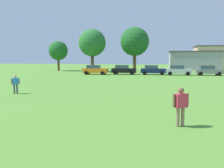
% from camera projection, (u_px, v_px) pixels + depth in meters
% --- Properties ---
extents(ground_plane, '(160.00, 160.00, 0.00)m').
position_uv_depth(ground_plane, '(118.00, 82.00, 30.54)').
color(ground_plane, '#568C33').
extents(adult_bystander, '(0.72, 0.57, 1.74)m').
position_uv_depth(adult_bystander, '(181.00, 103.00, 11.04)').
color(adult_bystander, '#8C7259').
rests_on(adult_bystander, ground).
extents(bystander_near_trees, '(0.56, 0.57, 1.57)m').
position_uv_depth(bystander_near_trees, '(15.00, 83.00, 21.09)').
color(bystander_near_trees, '#4C4C51').
rests_on(bystander_near_trees, ground).
extents(parked_car_orange_0, '(4.30, 2.02, 1.68)m').
position_uv_depth(parked_car_orange_0, '(95.00, 70.00, 44.65)').
color(parked_car_orange_0, orange).
rests_on(parked_car_orange_0, ground).
extents(parked_car_black_1, '(4.30, 2.02, 1.68)m').
position_uv_depth(parked_car_black_1, '(123.00, 70.00, 44.77)').
color(parked_car_black_1, black).
rests_on(parked_car_black_1, ground).
extents(parked_car_navy_2, '(4.30, 2.02, 1.68)m').
position_uv_depth(parked_car_navy_2, '(153.00, 70.00, 43.93)').
color(parked_car_navy_2, '#141E4C').
rests_on(parked_car_navy_2, ground).
extents(parked_car_silver_3, '(4.30, 2.02, 1.68)m').
position_uv_depth(parked_car_silver_3, '(178.00, 70.00, 42.98)').
color(parked_car_silver_3, silver).
rests_on(parked_car_silver_3, ground).
extents(parked_car_gray_4, '(4.30, 2.02, 1.68)m').
position_uv_depth(parked_car_gray_4, '(208.00, 70.00, 42.26)').
color(parked_car_gray_4, slate).
rests_on(parked_car_gray_4, ground).
extents(tree_far_left, '(4.28, 4.28, 6.67)m').
position_uv_depth(tree_far_left, '(58.00, 51.00, 56.47)').
color(tree_far_left, brown).
rests_on(tree_far_left, ground).
extents(tree_center, '(5.75, 5.75, 8.96)m').
position_uv_depth(tree_center, '(92.00, 43.00, 52.88)').
color(tree_center, brown).
rests_on(tree_center, ground).
extents(tree_far_right, '(5.94, 5.94, 9.25)m').
position_uv_depth(tree_far_right, '(135.00, 42.00, 51.96)').
color(tree_far_right, brown).
rests_on(tree_far_right, ground).
extents(house_left, '(11.91, 7.12, 4.51)m').
position_uv_depth(house_left, '(194.00, 61.00, 60.50)').
color(house_left, '#9999A3').
rests_on(house_left, ground).
extents(house_right, '(11.36, 6.85, 5.75)m').
position_uv_depth(house_right, '(219.00, 58.00, 59.45)').
color(house_right, beige).
rests_on(house_right, ground).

